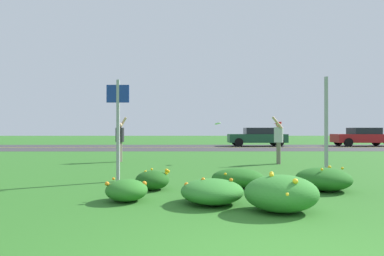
{
  "coord_description": "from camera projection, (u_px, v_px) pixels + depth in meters",
  "views": [
    {
      "loc": [
        -0.99,
        -3.0,
        1.29
      ],
      "look_at": [
        -0.9,
        9.02,
        1.35
      ],
      "focal_mm": 32.11,
      "sensor_mm": 36.0,
      "label": 1
    }
  ],
  "objects": [
    {
      "name": "daylily_clump_mid_center",
      "position": [
        323.0,
        179.0,
        7.31
      ],
      "size": [
        1.15,
        1.2,
        0.5
      ],
      "color": "#23661E",
      "rests_on": "ground"
    },
    {
      "name": "ground_plane",
      "position": [
        214.0,
        161.0,
        13.98
      ],
      "size": [
        120.0,
        120.0,
        0.0
      ],
      "primitive_type": "plane",
      "color": "#2D6B23"
    },
    {
      "name": "car_dark_green_center_left",
      "position": [
        257.0,
        137.0,
        27.04
      ],
      "size": [
        4.5,
        2.0,
        1.45
      ],
      "color": "#194C2D",
      "rests_on": "ground"
    },
    {
      "name": "car_red_leftmost",
      "position": [
        363.0,
        137.0,
        27.1
      ],
      "size": [
        4.5,
        2.0,
        1.45
      ],
      "color": "maroon",
      "rests_on": "ground"
    },
    {
      "name": "frisbee_white",
      "position": [
        218.0,
        123.0,
        13.43
      ],
      "size": [
        0.26,
        0.25,
        0.12
      ],
      "color": "white"
    },
    {
      "name": "sign_post_near_path",
      "position": [
        118.0,
        120.0,
        8.54
      ],
      "size": [
        0.56,
        0.1,
        2.54
      ],
      "color": "#93969B",
      "rests_on": "ground"
    },
    {
      "name": "daylily_clump_near_camera",
      "position": [
        152.0,
        180.0,
        7.39
      ],
      "size": [
        0.74,
        0.79,
        0.45
      ],
      "color": "#1E5619",
      "rests_on": "ground"
    },
    {
      "name": "daylily_clump_mid_right",
      "position": [
        281.0,
        193.0,
        5.4
      ],
      "size": [
        1.16,
        1.02,
        0.62
      ],
      "color": "#337F2D",
      "rests_on": "ground"
    },
    {
      "name": "person_thrower_dark_shirt",
      "position": [
        120.0,
        138.0,
        13.77
      ],
      "size": [
        0.43,
        0.51,
        1.82
      ],
      "color": "#232328",
      "rests_on": "ground"
    },
    {
      "name": "daylily_clump_front_left",
      "position": [
        127.0,
        190.0,
        6.2
      ],
      "size": [
        0.76,
        0.79,
        0.41
      ],
      "color": "#2D7526",
      "rests_on": "ground"
    },
    {
      "name": "sign_post_by_roadside",
      "position": [
        326.0,
        126.0,
        9.61
      ],
      "size": [
        0.07,
        0.1,
        2.78
      ],
      "color": "#93969B",
      "rests_on": "ground"
    },
    {
      "name": "highway_strip",
      "position": [
        203.0,
        147.0,
        24.95
      ],
      "size": [
        120.0,
        9.12,
        0.01
      ],
      "primitive_type": "cube",
      "color": "#38383A",
      "rests_on": "ground"
    },
    {
      "name": "person_catcher_red_cap_gray_shirt",
      "position": [
        278.0,
        138.0,
        12.97
      ],
      "size": [
        0.47,
        0.51,
        1.8
      ],
      "color": "#B2B2B7",
      "rests_on": "ground"
    },
    {
      "name": "daylily_clump_mid_left",
      "position": [
        238.0,
        178.0,
        7.66
      ],
      "size": [
        1.17,
        1.02,
        0.42
      ],
      "color": "#23661E",
      "rests_on": "ground"
    },
    {
      "name": "highway_center_stripe",
      "position": [
        203.0,
        147.0,
        24.95
      ],
      "size": [
        120.0,
        0.16,
        0.0
      ],
      "primitive_type": "cube",
      "color": "yellow",
      "rests_on": "ground"
    },
    {
      "name": "daylily_clump_front_right",
      "position": [
        212.0,
        191.0,
        5.99
      ],
      "size": [
        1.1,
        1.17,
        0.45
      ],
      "color": "#337F2D",
      "rests_on": "ground"
    }
  ]
}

